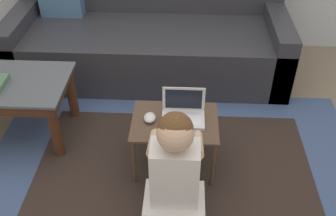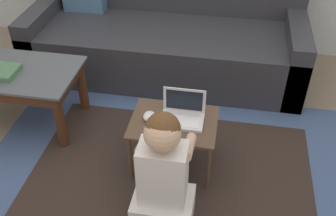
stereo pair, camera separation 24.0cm
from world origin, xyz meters
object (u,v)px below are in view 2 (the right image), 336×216
(computer_mouse, at_px, (149,116))
(book_on_table, at_px, (3,72))
(laptop, at_px, (183,116))
(person_seated, at_px, (163,176))
(coffee_table, at_px, (4,77))
(couch, at_px, (166,36))
(laptop_desk, at_px, (174,127))

(computer_mouse, bearing_deg, book_on_table, 169.22)
(laptop, xyz_separation_m, person_seated, (-0.03, -0.45, -0.05))
(computer_mouse, relative_size, person_seated, 0.13)
(coffee_table, distance_m, computer_mouse, 1.13)
(coffee_table, bearing_deg, computer_mouse, -13.20)
(couch, bearing_deg, book_on_table, -132.88)
(laptop_desk, xyz_separation_m, laptop, (0.05, 0.02, 0.08))
(book_on_table, bearing_deg, computer_mouse, -10.78)
(coffee_table, distance_m, laptop, 1.33)
(coffee_table, height_order, computer_mouse, coffee_table)
(coffee_table, bearing_deg, laptop_desk, -11.65)
(laptop, bearing_deg, coffee_table, 169.82)
(couch, bearing_deg, coffee_table, -136.11)
(laptop_desk, bearing_deg, computer_mouse, 179.90)
(laptop_desk, height_order, computer_mouse, computer_mouse)
(laptop, height_order, person_seated, person_seated)
(computer_mouse, bearing_deg, couch, 95.66)
(person_seated, bearing_deg, laptop_desk, 92.03)
(couch, relative_size, coffee_table, 2.15)
(computer_mouse, distance_m, book_on_table, 1.07)
(laptop_desk, xyz_separation_m, computer_mouse, (-0.15, 0.00, 0.06))
(couch, bearing_deg, laptop_desk, -77.28)
(couch, relative_size, book_on_table, 11.58)
(couch, xyz_separation_m, book_on_table, (-0.93, -1.01, 0.17))
(couch, distance_m, coffee_table, 1.37)
(book_on_table, bearing_deg, laptop, -7.99)
(coffee_table, xyz_separation_m, person_seated, (1.27, -0.69, -0.02))
(computer_mouse, xyz_separation_m, book_on_table, (-1.05, 0.20, 0.08))
(computer_mouse, bearing_deg, person_seated, -68.65)
(couch, bearing_deg, computer_mouse, -84.34)
(laptop_desk, height_order, book_on_table, book_on_table)
(laptop_desk, distance_m, computer_mouse, 0.17)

